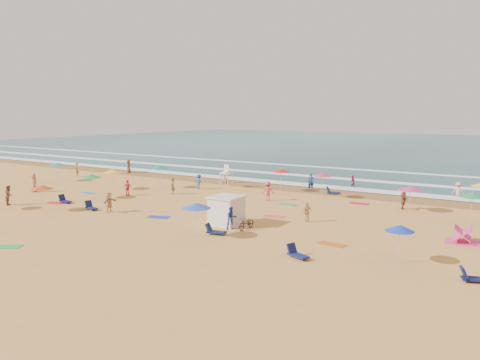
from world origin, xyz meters
The scene contains 12 objects.
ground centered at (0.00, 0.00, 0.00)m, with size 220.00×220.00×0.00m, color gold.
ocean centered at (0.00, 84.00, 0.00)m, with size 220.00×140.00×0.18m, color #0C4756.
wet_sand centered at (0.00, 12.50, 0.01)m, with size 220.00×220.00×0.00m, color olive.
surf_foam centered at (0.00, 21.32, 0.10)m, with size 200.00×18.70×0.05m.
cabana centered at (6.38, -4.98, 1.00)m, with size 2.00×2.00×2.00m, color white.
cabana_roof centered at (6.38, -4.98, 2.06)m, with size 2.20×2.20×0.12m, color silver.
bicycle centered at (8.28, -5.28, 0.45)m, with size 0.60×1.72×0.90m, color black.
lifeguard_stand centered at (-3.37, 9.29, 1.05)m, with size 1.20×1.20×2.10m, color white, non-canonical shape.
beach_umbrellas centered at (2.54, 1.12, 2.12)m, with size 50.42×23.40×0.72m.
loungers centered at (10.75, -2.43, 0.17)m, with size 37.27×21.74×0.34m.
towels centered at (2.42, -0.49, 0.01)m, with size 29.57×29.98×0.03m.
beachgoers centered at (-1.48, 4.33, 0.81)m, with size 44.42×27.55×2.11m.
Camera 1 is at (25.10, -32.26, 8.04)m, focal length 35.00 mm.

